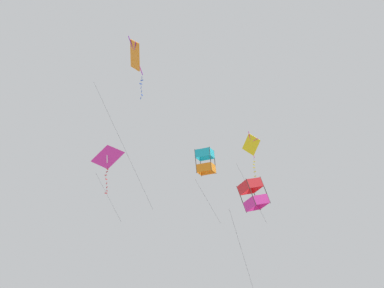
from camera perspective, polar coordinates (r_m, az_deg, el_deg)
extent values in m
cube|color=#1EB2C6|center=(45.61, 1.41, -1.13)|extent=(0.32, 1.14, 0.59)
cube|color=#1EB2C6|center=(44.58, 0.97, -0.79)|extent=(0.32, 1.14, 0.59)
cube|color=#1EB2C6|center=(45.25, 0.52, -1.08)|extent=(1.23, 0.19, 0.86)
cube|color=#1EB2C6|center=(44.95, 1.87, -0.84)|extent=(1.23, 0.19, 0.86)
cube|color=orange|center=(45.32, 1.54, -2.49)|extent=(0.32, 1.14, 0.59)
cube|color=orange|center=(44.28, 1.10, -2.18)|extent=(0.32, 1.14, 0.59)
cube|color=orange|center=(44.95, 0.64, -2.45)|extent=(1.23, 0.19, 0.86)
cube|color=orange|center=(44.65, 2.00, -2.22)|extent=(1.23, 0.19, 0.86)
cylinder|color=#332D28|center=(45.62, 0.80, -1.93)|extent=(0.50, 0.11, 1.76)
cylinder|color=#332D28|center=(45.31, 2.14, -1.69)|extent=(0.50, 0.11, 1.76)
cylinder|color=#332D28|center=(44.58, 0.35, -1.60)|extent=(0.50, 0.11, 1.76)
cylinder|color=#332D28|center=(44.27, 1.72, -1.36)|extent=(0.50, 0.11, 1.76)
cylinder|color=#47474C|center=(44.70, 1.47, -5.32)|extent=(0.25, 1.82, 3.67)
cube|color=red|center=(40.35, 6.09, -3.84)|extent=(1.06, 0.94, 0.59)
cube|color=red|center=(39.63, 4.79, -4.05)|extent=(1.06, 0.94, 0.59)
cube|color=red|center=(40.42, 5.01, -4.28)|extent=(0.87, 1.03, 0.99)
cube|color=red|center=(39.55, 5.89, -3.60)|extent=(0.87, 1.03, 0.99)
cube|color=#DB2D93|center=(40.07, 6.67, -5.34)|extent=(1.06, 0.94, 0.59)
cube|color=#DB2D93|center=(39.35, 5.37, -5.58)|extent=(1.06, 0.94, 0.59)
cube|color=#DB2D93|center=(40.14, 5.58, -5.79)|extent=(0.87, 1.03, 0.99)
cube|color=#DB2D93|center=(39.27, 6.48, -5.13)|extent=(0.87, 1.03, 0.99)
cylinder|color=#332D28|center=(40.64, 5.93, -4.92)|extent=(0.49, 0.57, 1.77)
cylinder|color=#332D28|center=(39.77, 6.83, -4.25)|extent=(0.49, 0.57, 1.77)
cylinder|color=#332D28|center=(39.92, 4.64, -5.15)|extent=(0.49, 0.57, 1.77)
cylinder|color=#332D28|center=(39.04, 5.53, -4.47)|extent=(0.49, 0.57, 1.77)
cylinder|color=#47474C|center=(39.13, 5.11, -11.32)|extent=(2.10, 1.66, 7.23)
cube|color=orange|center=(38.48, -5.34, 8.24)|extent=(2.16, 1.21, 2.35)
cylinder|color=purple|center=(38.50, -5.29, 8.24)|extent=(0.88, 0.87, 2.60)
cylinder|color=purple|center=(38.60, -5.39, 8.50)|extent=(1.85, 0.77, 0.06)
cylinder|color=#47474C|center=(37.79, -4.68, 6.32)|extent=(0.02, 0.04, 0.25)
cube|color=blue|center=(37.70, -4.69, 6.19)|extent=(0.17, 0.08, 0.06)
cylinder|color=#47474C|center=(37.61, -4.69, 6.06)|extent=(0.04, 0.05, 0.25)
cube|color=blue|center=(37.52, -4.69, 5.93)|extent=(0.04, 0.17, 0.06)
cylinder|color=#47474C|center=(37.46, -4.74, 5.77)|extent=(0.07, 0.02, 0.25)
cube|color=blue|center=(37.40, -4.79, 5.61)|extent=(0.12, 0.15, 0.06)
cylinder|color=#47474C|center=(37.35, -4.78, 5.43)|extent=(0.02, 0.07, 0.25)
cube|color=blue|center=(37.30, -4.77, 5.25)|extent=(0.16, 0.10, 0.06)
cylinder|color=#47474C|center=(37.25, -4.74, 5.07)|extent=(0.04, 0.08, 0.25)
cube|color=blue|center=(37.20, -4.72, 4.90)|extent=(0.16, 0.10, 0.06)
cylinder|color=#47474C|center=(37.13, -4.70, 4.73)|extent=(0.04, 0.04, 0.25)
cube|color=blue|center=(37.07, -4.67, 4.57)|extent=(0.17, 0.06, 0.06)
cylinder|color=#47474C|center=(36.99, -4.74, 4.42)|extent=(0.08, 0.04, 0.25)
cube|color=blue|center=(36.92, -4.81, 4.27)|extent=(0.16, 0.08, 0.06)
cylinder|color=#47474C|center=(37.41, -6.49, 0.01)|extent=(3.12, 3.23, 7.64)
cube|color=yellow|center=(46.18, 5.53, -0.04)|extent=(1.04, 1.53, 1.77)
cylinder|color=#DB2D93|center=(46.21, 5.55, -0.05)|extent=(0.74, 0.30, 1.98)
cylinder|color=#DB2D93|center=(46.24, 5.51, 0.14)|extent=(0.97, 1.15, 0.04)
cylinder|color=#47474C|center=(45.90, 5.81, -1.46)|extent=(0.02, 0.03, 0.30)
cube|color=yellow|center=(45.84, 5.81, -1.64)|extent=(0.11, 0.15, 0.06)
cylinder|color=#47474C|center=(45.72, 5.80, -1.77)|extent=(0.04, 0.12, 0.31)
cube|color=yellow|center=(45.60, 5.78, -1.90)|extent=(0.15, 0.12, 0.06)
cylinder|color=#47474C|center=(45.50, 5.79, -2.06)|extent=(0.01, 0.06, 0.30)
cube|color=yellow|center=(45.41, 5.80, -2.21)|extent=(0.09, 0.16, 0.06)
cylinder|color=#47474C|center=(45.37, 5.83, -2.40)|extent=(0.03, 0.10, 0.30)
cube|color=yellow|center=(45.34, 5.86, -2.59)|extent=(0.08, 0.17, 0.06)
cylinder|color=#47474C|center=(45.32, 5.88, -2.80)|extent=(0.01, 0.14, 0.31)
cube|color=yellow|center=(45.31, 5.90, -3.00)|extent=(0.11, 0.15, 0.06)
cylinder|color=#47474C|center=(45.23, 5.90, -3.17)|extent=(0.04, 0.04, 0.30)
cube|color=yellow|center=(45.15, 5.89, -3.33)|extent=(0.12, 0.15, 0.06)
cylinder|color=#47474C|center=(45.10, 5.94, -3.51)|extent=(0.07, 0.07, 0.30)
cube|color=yellow|center=(45.05, 5.99, -3.69)|extent=(0.13, 0.14, 0.06)
cylinder|color=#47474C|center=(44.95, 5.99, -3.84)|extent=(0.02, 0.09, 0.30)
cube|color=yellow|center=(44.85, 5.98, -4.00)|extent=(0.03, 0.17, 0.06)
cylinder|color=#47474C|center=(45.74, 5.52, -4.52)|extent=(0.98, 1.94, 4.75)
pyramid|color=#DB2D93|center=(42.89, -7.84, -1.24)|extent=(0.72, 2.02, 1.28)
cube|color=white|center=(42.92, -7.75, -1.48)|extent=(0.57, 0.17, 0.65)
cube|color=white|center=(43.11, -7.85, -0.57)|extent=(0.17, 0.50, 0.14)
cylinder|color=#47474C|center=(42.57, -7.86, -2.18)|extent=(0.01, 0.03, 0.27)
cube|color=red|center=(42.50, -7.88, -2.33)|extent=(0.15, 0.11, 0.06)
cylinder|color=#47474C|center=(42.39, -7.90, -2.45)|extent=(0.03, 0.11, 0.27)
cube|color=red|center=(42.28, -7.93, -2.58)|extent=(0.10, 0.16, 0.06)
cylinder|color=#47474C|center=(42.22, -7.98, -2.73)|extent=(0.06, 0.03, 0.27)
cube|color=red|center=(42.15, -8.03, -2.89)|extent=(0.02, 0.17, 0.06)
cylinder|color=#47474C|center=(42.13, -8.01, -3.07)|extent=(0.03, 0.11, 0.27)
cube|color=red|center=(42.10, -7.98, -3.26)|extent=(0.16, 0.09, 0.06)
cylinder|color=#47474C|center=(42.08, -7.97, -3.45)|extent=(0.01, 0.10, 0.27)
cube|color=red|center=(42.06, -7.96, -3.64)|extent=(0.14, 0.13, 0.06)
cylinder|color=#47474C|center=(42.03, -7.95, -3.82)|extent=(0.02, 0.08, 0.27)
cube|color=red|center=(42.00, -7.93, -4.00)|extent=(0.14, 0.13, 0.06)
cylinder|color=#47474C|center=(41.94, -7.93, -4.17)|extent=(0.03, 0.03, 0.27)
cube|color=red|center=(41.88, -7.93, -4.33)|extent=(0.17, 0.03, 0.06)
cylinder|color=#47474C|center=(41.75, -7.97, -4.44)|extent=(0.02, 0.18, 0.27)
cube|color=red|center=(41.62, -8.02, -4.55)|extent=(0.09, 0.16, 0.06)
cylinder|color=#47474C|center=(42.66, -7.80, -4.91)|extent=(0.38, 2.00, 3.78)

